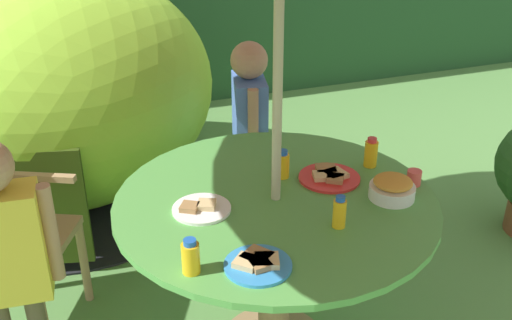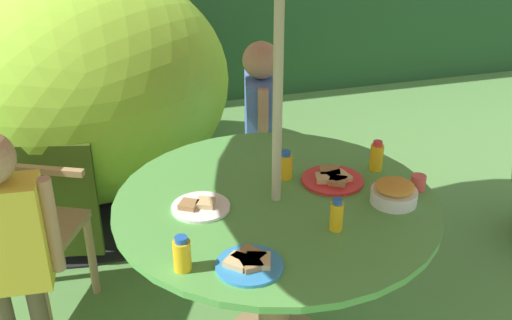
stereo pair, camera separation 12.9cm
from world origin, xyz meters
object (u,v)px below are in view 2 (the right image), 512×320
(child_in_yellow_shirt, at_px, (4,236))
(juice_bottle_near_left, at_px, (182,254))
(plate_near_right, at_px, (200,206))
(juice_bottle_center_back, at_px, (337,215))
(snack_bowl, at_px, (394,193))
(dome_tent, at_px, (78,83))
(plate_mid_right, at_px, (249,263))
(cup_near, at_px, (418,183))
(child_in_blue_shirt, at_px, (261,117))
(juice_bottle_far_right, at_px, (377,156))
(juice_bottle_center_front, at_px, (285,165))
(plate_far_left, at_px, (333,179))
(garden_table, at_px, (275,235))

(child_in_yellow_shirt, bearing_deg, juice_bottle_near_left, -31.25)
(plate_near_right, bearing_deg, juice_bottle_center_back, -32.18)
(snack_bowl, bearing_deg, child_in_yellow_shirt, 170.58)
(dome_tent, xyz_separation_m, plate_mid_right, (0.49, -2.14, 0.07))
(dome_tent, distance_m, child_in_yellow_shirt, 1.70)
(cup_near, bearing_deg, child_in_blue_shirt, 109.93)
(snack_bowl, relative_size, juice_bottle_far_right, 1.36)
(snack_bowl, bearing_deg, juice_bottle_center_front, 137.57)
(cup_near, bearing_deg, plate_mid_right, -159.30)
(dome_tent, distance_m, child_in_blue_shirt, 1.26)
(juice_bottle_far_right, bearing_deg, juice_bottle_near_left, -153.41)
(child_in_yellow_shirt, distance_m, plate_far_left, 1.26)
(plate_near_right, height_order, cup_near, cup_near)
(juice_bottle_center_front, relative_size, cup_near, 1.92)
(plate_far_left, bearing_deg, plate_mid_right, -136.71)
(child_in_blue_shirt, relative_size, juice_bottle_far_right, 8.60)
(child_in_yellow_shirt, relative_size, plate_mid_right, 5.08)
(plate_mid_right, height_order, juice_bottle_near_left, juice_bottle_near_left)
(plate_mid_right, distance_m, juice_bottle_center_front, 0.62)
(juice_bottle_center_back, distance_m, cup_near, 0.46)
(child_in_blue_shirt, height_order, plate_near_right, child_in_blue_shirt)
(plate_mid_right, bearing_deg, cup_near, 20.70)
(child_in_yellow_shirt, bearing_deg, child_in_blue_shirt, 38.53)
(snack_bowl, bearing_deg, garden_table, 160.43)
(dome_tent, height_order, plate_near_right, dome_tent)
(child_in_yellow_shirt, bearing_deg, cup_near, -1.50)
(plate_far_left, xyz_separation_m, juice_bottle_far_right, (0.21, 0.05, 0.05))
(dome_tent, relative_size, child_in_blue_shirt, 2.06)
(child_in_yellow_shirt, bearing_deg, juice_bottle_center_front, 8.48)
(child_in_blue_shirt, relative_size, juice_bottle_center_front, 9.26)
(child_in_blue_shirt, bearing_deg, cup_near, 33.03)
(plate_far_left, height_order, plate_near_right, same)
(juice_bottle_center_back, bearing_deg, plate_near_right, 147.82)
(garden_table, bearing_deg, juice_bottle_near_left, -141.55)
(garden_table, distance_m, child_in_blue_shirt, 0.92)
(juice_bottle_center_front, bearing_deg, plate_far_left, -25.91)
(snack_bowl, bearing_deg, juice_bottle_center_back, -158.84)
(plate_mid_right, distance_m, cup_near, 0.83)
(snack_bowl, xyz_separation_m, plate_mid_right, (-0.64, -0.23, -0.03))
(juice_bottle_near_left, height_order, cup_near, juice_bottle_near_left)
(plate_mid_right, bearing_deg, dome_tent, 102.83)
(dome_tent, distance_m, juice_bottle_center_back, 2.19)
(snack_bowl, bearing_deg, cup_near, 23.65)
(garden_table, bearing_deg, dome_tent, 111.77)
(juice_bottle_near_left, relative_size, juice_bottle_center_front, 1.01)
(child_in_blue_shirt, height_order, plate_mid_right, child_in_blue_shirt)
(garden_table, xyz_separation_m, juice_bottle_near_left, (-0.42, -0.33, 0.22))
(snack_bowl, distance_m, cup_near, 0.15)
(plate_mid_right, xyz_separation_m, cup_near, (0.77, 0.29, 0.02))
(plate_far_left, relative_size, juice_bottle_far_right, 1.93)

